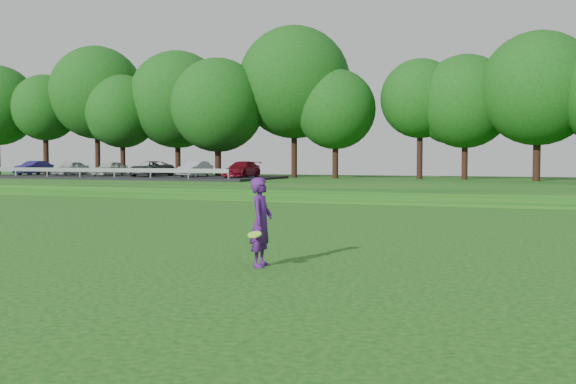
% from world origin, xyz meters
% --- Properties ---
extents(ground, '(140.00, 140.00, 0.00)m').
position_xyz_m(ground, '(0.00, 0.00, 0.00)').
color(ground, '#0D4510').
rests_on(ground, ground).
extents(berm, '(130.00, 30.00, 0.60)m').
position_xyz_m(berm, '(0.00, 34.00, 0.30)').
color(berm, '#0D4510').
rests_on(berm, ground).
extents(walking_path, '(130.00, 1.60, 0.04)m').
position_xyz_m(walking_path, '(0.00, 20.00, 0.02)').
color(walking_path, gray).
rests_on(walking_path, ground).
extents(treeline, '(104.00, 7.00, 15.00)m').
position_xyz_m(treeline, '(0.00, 38.00, 8.10)').
color(treeline, '#134610').
rests_on(treeline, berm).
extents(parking_lot, '(24.00, 9.00, 1.38)m').
position_xyz_m(parking_lot, '(-23.60, 32.82, 1.06)').
color(parking_lot, black).
rests_on(parking_lot, berm).
extents(woman, '(0.51, 1.01, 1.80)m').
position_xyz_m(woman, '(1.72, 1.26, 0.90)').
color(woman, '#49176B').
rests_on(woman, ground).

